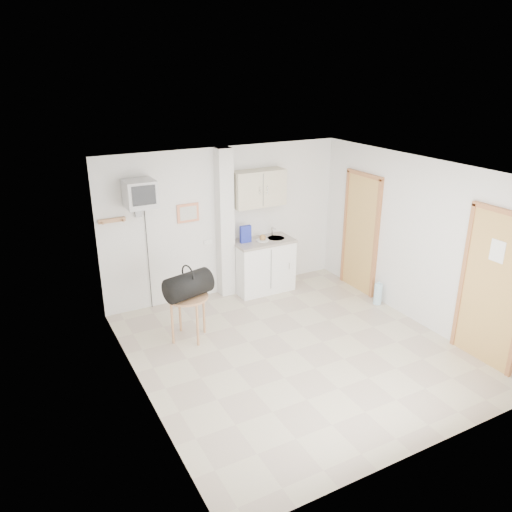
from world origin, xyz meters
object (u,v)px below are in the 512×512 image
crt_television (140,195)px  water_bottle (378,294)px  round_table (188,302)px  duffel_bag (188,285)px

crt_television → water_bottle: 4.11m
round_table → duffel_bag: duffel_bag is taller
crt_television → round_table: bearing=-74.4°
round_table → duffel_bag: size_ratio=0.93×
duffel_bag → water_bottle: (3.14, -0.38, -0.67)m
crt_television → round_table: crt_television is taller
round_table → duffel_bag: bearing=-79.3°
crt_television → duffel_bag: (0.29, -1.06, -1.09)m
water_bottle → crt_television: bearing=157.3°
duffel_bag → water_bottle: 3.23m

